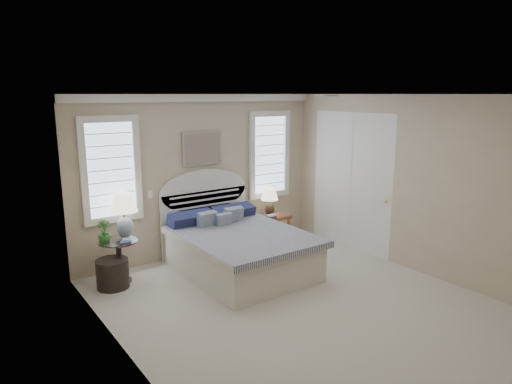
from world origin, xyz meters
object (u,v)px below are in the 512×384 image
object	(u,v)px
bed	(236,246)
side_table_left	(119,257)
floor_pot	(113,274)
lamp_left	(124,210)
nightstand_right	(275,223)
lamp_right	(269,199)

from	to	relation	value
bed	side_table_left	xyz separation A→B (m)	(-1.65, 0.59, 0.00)
floor_pot	lamp_left	xyz separation A→B (m)	(0.31, 0.26, 0.83)
bed	nightstand_right	size ratio (longest dim) A/B	4.29
bed	lamp_right	bearing A→B (deg)	31.43
side_table_left	bed	bearing A→B (deg)	-19.74
nightstand_right	floor_pot	size ratio (longest dim) A/B	1.16
nightstand_right	lamp_right	world-z (taller)	lamp_right
nightstand_right	lamp_right	distance (m)	0.47
nightstand_right	floor_pot	distance (m)	3.12
side_table_left	nightstand_right	size ratio (longest dim) A/B	1.19
bed	lamp_left	distance (m)	1.78
bed	lamp_left	xyz separation A→B (m)	(-1.49, 0.72, 0.65)
side_table_left	lamp_left	world-z (taller)	lamp_left
floor_pot	lamp_right	size ratio (longest dim) A/B	0.89
nightstand_right	lamp_left	xyz separation A→B (m)	(-2.79, 0.03, 0.65)
bed	lamp_left	size ratio (longest dim) A/B	3.43
nightstand_right	bed	bearing A→B (deg)	-151.97
side_table_left	nightstand_right	world-z (taller)	side_table_left
side_table_left	lamp_right	xyz separation A→B (m)	(2.85, 0.14, 0.45)
bed	lamp_right	distance (m)	1.48
side_table_left	floor_pot	world-z (taller)	side_table_left
side_table_left	lamp_right	distance (m)	2.89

